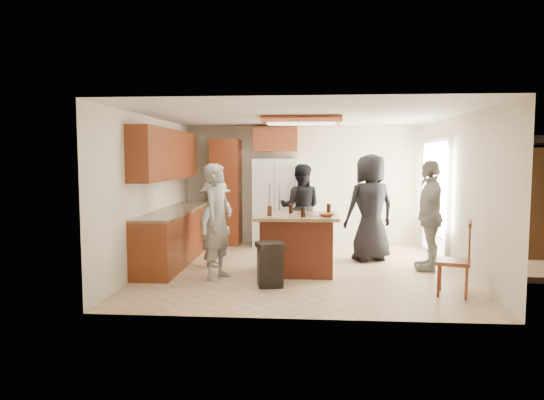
# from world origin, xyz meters

# --- Properties ---
(room_shell) EXTENTS (8.00, 5.20, 5.00)m
(room_shell) POSITION_xyz_m (4.37, 1.64, 0.87)
(room_shell) COLOR tan
(room_shell) RESTS_ON ground
(person_front_left) EXTENTS (0.62, 0.73, 1.73)m
(person_front_left) POSITION_xyz_m (-1.23, -0.74, 0.87)
(person_front_left) COLOR gray
(person_front_left) RESTS_ON ground
(person_behind_left) EXTENTS (0.86, 0.57, 1.70)m
(person_behind_left) POSITION_xyz_m (-0.02, 1.62, 0.85)
(person_behind_left) COLOR black
(person_behind_left) RESTS_ON ground
(person_behind_right) EXTENTS (1.09, 0.92, 1.89)m
(person_behind_right) POSITION_xyz_m (1.22, 0.75, 0.95)
(person_behind_right) COLOR black
(person_behind_right) RESTS_ON ground
(person_side_right) EXTENTS (0.67, 1.11, 1.79)m
(person_side_right) POSITION_xyz_m (2.08, 0.09, 0.89)
(person_side_right) COLOR gray
(person_side_right) RESTS_ON ground
(person_counter) EXTENTS (0.66, 1.02, 1.46)m
(person_counter) POSITION_xyz_m (-1.43, 0.09, 0.73)
(person_counter) COLOR gray
(person_counter) RESTS_ON ground
(left_cabinetry) EXTENTS (0.64, 3.00, 2.30)m
(left_cabinetry) POSITION_xyz_m (-2.24, 0.40, 0.96)
(left_cabinetry) COLOR maroon
(left_cabinetry) RESTS_ON ground
(back_wall_units) EXTENTS (1.80, 0.60, 2.45)m
(back_wall_units) POSITION_xyz_m (-1.33, 2.20, 1.38)
(back_wall_units) COLOR maroon
(back_wall_units) RESTS_ON ground
(refrigerator) EXTENTS (0.90, 0.76, 1.80)m
(refrigerator) POSITION_xyz_m (-0.55, 2.12, 0.90)
(refrigerator) COLOR white
(refrigerator) RESTS_ON ground
(kitchen_island) EXTENTS (1.28, 1.03, 0.93)m
(kitchen_island) POSITION_xyz_m (-0.05, -0.29, 0.47)
(kitchen_island) COLOR brown
(kitchen_island) RESTS_ON ground
(island_items) EXTENTS (1.05, 0.72, 0.15)m
(island_items) POSITION_xyz_m (0.12, -0.39, 0.97)
(island_items) COLOR silver
(island_items) RESTS_ON kitchen_island
(trash_bin) EXTENTS (0.46, 0.46, 0.63)m
(trash_bin) POSITION_xyz_m (-0.41, -1.11, 0.32)
(trash_bin) COLOR black
(trash_bin) RESTS_ON ground
(spindle_chair) EXTENTS (0.53, 0.53, 0.99)m
(spindle_chair) POSITION_xyz_m (2.06, -1.40, 0.45)
(spindle_chair) COLOR maroon
(spindle_chair) RESTS_ON ground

